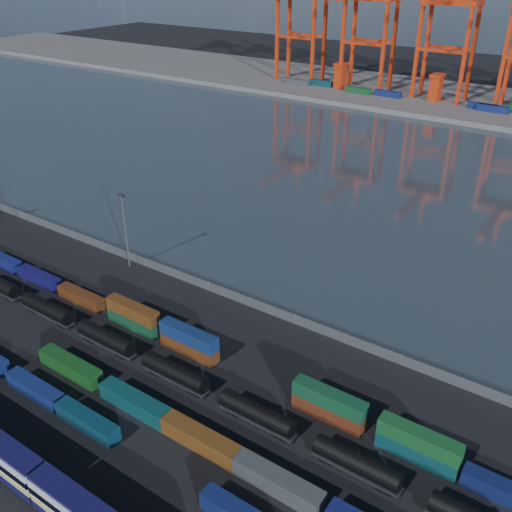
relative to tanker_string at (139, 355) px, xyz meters
The scene contains 11 objects.
ground 6.67m from the tanker_string, 38.25° to the right, with size 700.00×700.00×0.00m, color black.
harbor_water 101.18m from the tanker_string, 87.15° to the left, with size 700.00×700.00×0.00m, color #2B363E.
far_quay 206.10m from the tanker_string, 88.60° to the left, with size 700.00×70.00×2.00m, color #514F4C.
container_row_mid 15.34m from the tanker_string, 30.86° to the right, with size 141.28×2.52×2.68m.
container_row_north 18.82m from the tanker_string, 21.35° to the left, with size 139.73×2.25×4.81m.
tanker_string is the anchor object (origin of this frame).
waterfront_fence 24.57m from the tanker_string, 78.19° to the left, with size 160.12×0.12×2.20m.
yard_light_mast 34.13m from the tanker_string, 138.57° to the left, with size 1.60×0.40×16.60m.
gantry_cranes 202.39m from the tanker_string, 90.71° to the left, with size 197.55×43.30×58.64m.
quay_containers 191.60m from the tanker_string, 91.79° to the left, with size 172.58×10.99×2.60m.
straddle_carriers 196.15m from the tanker_string, 89.26° to the left, with size 140.00×7.00×11.10m.
Camera 1 is at (52.26, -45.53, 59.93)m, focal length 40.00 mm.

